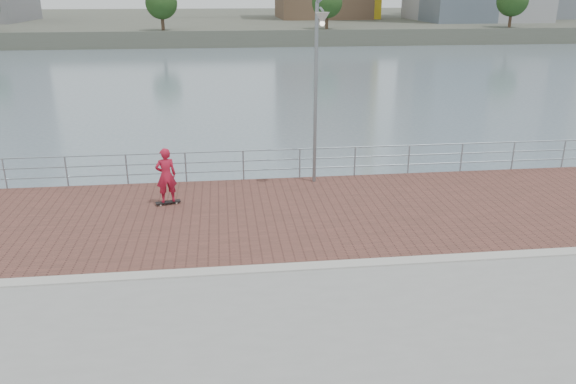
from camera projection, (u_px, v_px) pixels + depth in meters
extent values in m
plane|color=slate|center=(297.00, 336.00, 14.69)|extent=(400.00, 400.00, 0.00)
cube|color=brown|center=(282.00, 214.00, 17.35)|extent=(40.00, 6.80, 0.02)
cube|color=#B7B5AD|center=(297.00, 267.00, 13.99)|extent=(40.00, 0.40, 0.06)
cube|color=#4C5142|center=(226.00, 21.00, 128.50)|extent=(320.00, 95.00, 2.50)
cylinder|color=#8C9EA8|center=(5.00, 174.00, 19.31)|extent=(0.06, 0.06, 1.10)
cylinder|color=#8C9EA8|center=(67.00, 172.00, 19.54)|extent=(0.06, 0.06, 1.10)
cylinder|color=#8C9EA8|center=(127.00, 170.00, 19.77)|extent=(0.06, 0.06, 1.10)
cylinder|color=#8C9EA8|center=(186.00, 168.00, 20.00)|extent=(0.06, 0.06, 1.10)
cylinder|color=#8C9EA8|center=(243.00, 165.00, 20.22)|extent=(0.06, 0.06, 1.10)
cylinder|color=#8C9EA8|center=(300.00, 163.00, 20.45)|extent=(0.06, 0.06, 1.10)
cylinder|color=#8C9EA8|center=(355.00, 162.00, 20.68)|extent=(0.06, 0.06, 1.10)
cylinder|color=#8C9EA8|center=(409.00, 160.00, 20.91)|extent=(0.06, 0.06, 1.10)
cylinder|color=#8C9EA8|center=(461.00, 158.00, 21.14)|extent=(0.06, 0.06, 1.10)
cylinder|color=#8C9EA8|center=(513.00, 156.00, 21.37)|extent=(0.06, 0.06, 1.10)
cylinder|color=#8C9EA8|center=(563.00, 154.00, 21.60)|extent=(0.06, 0.06, 1.10)
cylinder|color=#8C9EA8|center=(272.00, 150.00, 20.15)|extent=(39.00, 0.05, 0.05)
cylinder|color=#8C9EA8|center=(272.00, 160.00, 20.28)|extent=(39.00, 0.05, 0.05)
cylinder|color=#8C9EA8|center=(272.00, 169.00, 20.40)|extent=(39.00, 0.05, 0.05)
cylinder|color=gray|center=(315.00, 97.00, 19.17)|extent=(0.12, 0.12, 6.16)
cylinder|color=gray|center=(320.00, 2.00, 17.64)|extent=(0.07, 1.03, 0.07)
cone|color=#B2B2AD|center=(323.00, 10.00, 17.23)|extent=(0.45, 0.45, 0.36)
cube|color=black|center=(168.00, 202.00, 18.05)|extent=(0.81, 0.39, 0.03)
cylinder|color=beige|center=(161.00, 205.00, 17.92)|extent=(0.07, 0.05, 0.06)
cylinder|color=beige|center=(176.00, 203.00, 18.09)|extent=(0.07, 0.05, 0.06)
cylinder|color=beige|center=(160.00, 204.00, 18.04)|extent=(0.07, 0.05, 0.06)
cylinder|color=beige|center=(176.00, 202.00, 18.21)|extent=(0.07, 0.05, 0.06)
imported|color=#B71832|center=(166.00, 175.00, 17.74)|extent=(0.74, 0.58, 1.79)
cylinder|color=#473323|center=(162.00, 18.00, 83.90)|extent=(0.50, 0.50, 3.65)
sphere|color=#193814|center=(161.00, 3.00, 83.18)|extent=(4.70, 4.70, 4.70)
cylinder|color=#473323|center=(327.00, 17.00, 86.68)|extent=(0.50, 0.50, 3.67)
sphere|color=#193814|center=(327.00, 2.00, 85.96)|extent=(4.72, 4.72, 4.72)
cylinder|color=#473323|center=(511.00, 15.00, 89.99)|extent=(0.50, 0.50, 3.86)
sphere|color=#193814|center=(513.00, 0.00, 89.23)|extent=(4.96, 4.96, 4.96)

